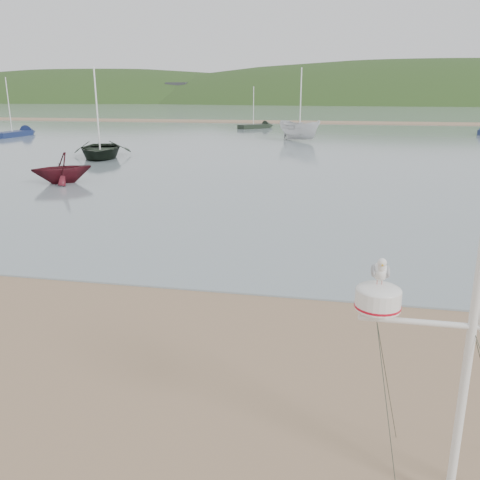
% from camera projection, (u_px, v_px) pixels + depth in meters
% --- Properties ---
extents(ground, '(560.00, 560.00, 0.00)m').
position_uv_depth(ground, '(65.00, 383.00, 7.74)').
color(ground, '#896A4F').
rests_on(ground, ground).
extents(water, '(560.00, 256.00, 0.04)m').
position_uv_depth(water, '(330.00, 109.00, 131.97)').
color(water, gray).
rests_on(water, ground).
extents(sandbar, '(560.00, 7.00, 0.07)m').
position_uv_depth(sandbar, '(317.00, 122.00, 73.60)').
color(sandbar, '#896A4F').
rests_on(sandbar, water).
extents(hill_ridge, '(620.00, 180.00, 80.00)m').
position_uv_depth(hill_ridge, '(376.00, 147.00, 230.93)').
color(hill_ridge, '#203816').
rests_on(hill_ridge, ground).
extents(far_cottages, '(294.40, 6.30, 8.00)m').
position_uv_depth(far_cottages, '(343.00, 93.00, 190.53)').
color(far_cottages, white).
rests_on(far_cottages, ground).
extents(mast_rig, '(1.95, 2.08, 4.40)m').
position_uv_depth(mast_rig, '(455.00, 419.00, 5.18)').
color(mast_rig, white).
rests_on(mast_rig, ground).
extents(boat_dark, '(4.04, 2.44, 5.45)m').
position_uv_depth(boat_dark, '(97.00, 116.00, 33.26)').
color(boat_dark, black).
rests_on(boat_dark, water).
extents(boat_red, '(2.69, 2.77, 2.79)m').
position_uv_depth(boat_red, '(60.00, 154.00, 24.26)').
color(boat_red, '#4F121B').
rests_on(boat_red, water).
extents(boat_white, '(2.67, 2.67, 4.96)m').
position_uv_depth(boat_white, '(300.00, 113.00, 45.08)').
color(boat_white, silver).
rests_on(boat_white, water).
extents(sailboat_dark_mid, '(4.36, 4.81, 5.26)m').
position_uv_depth(sailboat_dark_mid, '(261.00, 126.00, 62.12)').
color(sailboat_dark_mid, black).
rests_on(sailboat_dark_mid, ground).
extents(sailboat_blue_near, '(1.67, 6.16, 6.11)m').
position_uv_depth(sailboat_blue_near, '(22.00, 133.00, 51.54)').
color(sailboat_blue_near, '#15214C').
rests_on(sailboat_blue_near, ground).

